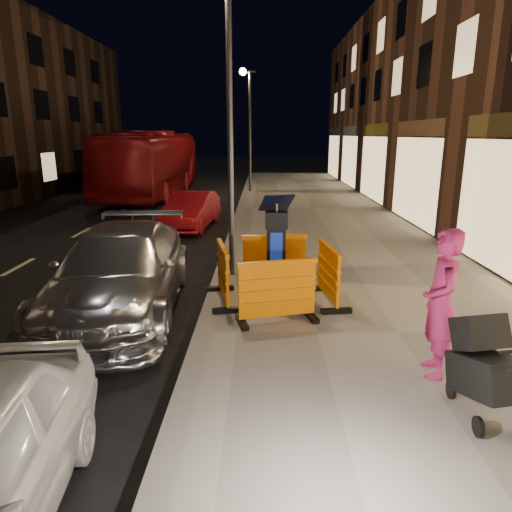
{
  "coord_description": "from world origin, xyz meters",
  "views": [
    {
      "loc": [
        0.9,
        -6.51,
        3.11
      ],
      "look_at": [
        0.8,
        1.0,
        1.1
      ],
      "focal_mm": 32.0,
      "sensor_mm": 36.0,
      "label": 1
    }
  ],
  "objects_px": {
    "barrier_back": "(274,260)",
    "man": "(441,304)",
    "parking_kiosk": "(276,252)",
    "barrier_front": "(277,291)",
    "barrier_bldgside": "(328,274)",
    "car_silver": "(124,310)",
    "stroller": "(487,370)",
    "bus_doubledecker": "(154,195)",
    "car_red": "(192,228)",
    "barrier_kerbside": "(223,274)"
  },
  "relations": [
    {
      "from": "barrier_front",
      "to": "stroller",
      "type": "bearing_deg",
      "value": -64.17
    },
    {
      "from": "car_red",
      "to": "bus_doubledecker",
      "type": "relative_size",
      "value": 0.32
    },
    {
      "from": "barrier_back",
      "to": "barrier_kerbside",
      "type": "xyz_separation_m",
      "value": [
        -0.95,
        -0.95,
        0.0
      ]
    },
    {
      "from": "barrier_kerbside",
      "to": "car_silver",
      "type": "distance_m",
      "value": 1.94
    },
    {
      "from": "barrier_bldgside",
      "to": "parking_kiosk",
      "type": "bearing_deg",
      "value": 82.45
    },
    {
      "from": "barrier_bldgside",
      "to": "car_red",
      "type": "xyz_separation_m",
      "value": [
        -3.62,
        7.43,
        -0.67
      ]
    },
    {
      "from": "barrier_bldgside",
      "to": "car_silver",
      "type": "distance_m",
      "value": 3.78
    },
    {
      "from": "car_silver",
      "to": "bus_doubledecker",
      "type": "xyz_separation_m",
      "value": [
        -3.18,
        16.18,
        0.0
      ]
    },
    {
      "from": "parking_kiosk",
      "to": "barrier_back",
      "type": "xyz_separation_m",
      "value": [
        0.0,
        0.95,
        -0.41
      ]
    },
    {
      "from": "barrier_kerbside",
      "to": "stroller",
      "type": "height_order",
      "value": "stroller"
    },
    {
      "from": "barrier_bldgside",
      "to": "car_silver",
      "type": "relative_size",
      "value": 0.26
    },
    {
      "from": "car_silver",
      "to": "stroller",
      "type": "relative_size",
      "value": 4.82
    },
    {
      "from": "barrier_bldgside",
      "to": "barrier_front",
      "type": "bearing_deg",
      "value": 127.45
    },
    {
      "from": "bus_doubledecker",
      "to": "car_silver",
      "type": "bearing_deg",
      "value": -78.28
    },
    {
      "from": "parking_kiosk",
      "to": "barrier_front",
      "type": "height_order",
      "value": "parking_kiosk"
    },
    {
      "from": "barrier_front",
      "to": "barrier_kerbside",
      "type": "bearing_deg",
      "value": 120.45
    },
    {
      "from": "man",
      "to": "stroller",
      "type": "relative_size",
      "value": 1.77
    },
    {
      "from": "barrier_front",
      "to": "man",
      "type": "xyz_separation_m",
      "value": [
        1.95,
        -1.63,
        0.43
      ]
    },
    {
      "from": "parking_kiosk",
      "to": "barrier_back",
      "type": "bearing_deg",
      "value": 80.45
    },
    {
      "from": "barrier_front",
      "to": "parking_kiosk",
      "type": "bearing_deg",
      "value": 75.45
    },
    {
      "from": "parking_kiosk",
      "to": "barrier_front",
      "type": "bearing_deg",
      "value": -99.55
    },
    {
      "from": "barrier_bldgside",
      "to": "car_silver",
      "type": "height_order",
      "value": "barrier_bldgside"
    },
    {
      "from": "barrier_front",
      "to": "barrier_bldgside",
      "type": "relative_size",
      "value": 1.0
    },
    {
      "from": "barrier_front",
      "to": "barrier_back",
      "type": "distance_m",
      "value": 1.9
    },
    {
      "from": "parking_kiosk",
      "to": "barrier_front",
      "type": "xyz_separation_m",
      "value": [
        0.0,
        -0.95,
        -0.41
      ]
    },
    {
      "from": "barrier_front",
      "to": "man",
      "type": "bearing_deg",
      "value": -54.44
    },
    {
      "from": "barrier_front",
      "to": "bus_doubledecker",
      "type": "xyz_separation_m",
      "value": [
        -5.94,
        16.99,
        -0.67
      ]
    },
    {
      "from": "car_silver",
      "to": "barrier_bldgside",
      "type": "bearing_deg",
      "value": -2.03
    },
    {
      "from": "parking_kiosk",
      "to": "car_silver",
      "type": "distance_m",
      "value": 2.97
    },
    {
      "from": "man",
      "to": "barrier_bldgside",
      "type": "bearing_deg",
      "value": -151.08
    },
    {
      "from": "parking_kiosk",
      "to": "barrier_front",
      "type": "distance_m",
      "value": 1.03
    },
    {
      "from": "barrier_kerbside",
      "to": "car_silver",
      "type": "bearing_deg",
      "value": 82.78
    },
    {
      "from": "parking_kiosk",
      "to": "car_red",
      "type": "xyz_separation_m",
      "value": [
        -2.67,
        7.43,
        -1.08
      ]
    },
    {
      "from": "barrier_back",
      "to": "man",
      "type": "bearing_deg",
      "value": -67.6
    },
    {
      "from": "parking_kiosk",
      "to": "barrier_front",
      "type": "relative_size",
      "value": 1.4
    },
    {
      "from": "barrier_kerbside",
      "to": "barrier_bldgside",
      "type": "xyz_separation_m",
      "value": [
        1.9,
        0.0,
        0.0
      ]
    },
    {
      "from": "car_silver",
      "to": "car_red",
      "type": "bearing_deg",
      "value": 85.1
    },
    {
      "from": "barrier_front",
      "to": "stroller",
      "type": "height_order",
      "value": "stroller"
    },
    {
      "from": "man",
      "to": "car_silver",
      "type": "bearing_deg",
      "value": -109.73
    },
    {
      "from": "barrier_back",
      "to": "man",
      "type": "height_order",
      "value": "man"
    },
    {
      "from": "car_red",
      "to": "bus_doubledecker",
      "type": "bearing_deg",
      "value": 117.16
    },
    {
      "from": "man",
      "to": "stroller",
      "type": "distance_m",
      "value": 1.01
    },
    {
      "from": "barrier_kerbside",
      "to": "barrier_back",
      "type": "bearing_deg",
      "value": -56.55
    },
    {
      "from": "parking_kiosk",
      "to": "man",
      "type": "height_order",
      "value": "man"
    },
    {
      "from": "car_silver",
      "to": "car_red",
      "type": "distance_m",
      "value": 7.57
    },
    {
      "from": "barrier_front",
      "to": "car_silver",
      "type": "relative_size",
      "value": 0.26
    },
    {
      "from": "parking_kiosk",
      "to": "bus_doubledecker",
      "type": "xyz_separation_m",
      "value": [
        -5.94,
        16.04,
        -1.08
      ]
    },
    {
      "from": "barrier_kerbside",
      "to": "bus_doubledecker",
      "type": "relative_size",
      "value": 0.11
    },
    {
      "from": "barrier_back",
      "to": "bus_doubledecker",
      "type": "distance_m",
      "value": 16.23
    },
    {
      "from": "barrier_back",
      "to": "bus_doubledecker",
      "type": "bearing_deg",
      "value": 104.94
    }
  ]
}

